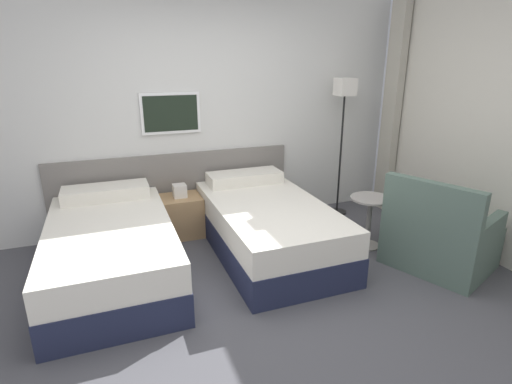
% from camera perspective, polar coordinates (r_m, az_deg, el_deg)
% --- Properties ---
extents(ground_plane, '(16.00, 16.00, 0.00)m').
position_cam_1_polar(ground_plane, '(3.30, 2.34, -16.41)').
color(ground_plane, '#47474C').
extents(wall_headboard, '(10.00, 0.10, 2.70)m').
position_cam_1_polar(wall_headboard, '(4.63, -7.53, 11.04)').
color(wall_headboard, silver).
rests_on(wall_headboard, ground_plane).
extents(bed_near_door, '(1.05, 1.92, 0.66)m').
position_cam_1_polar(bed_near_door, '(3.82, -19.92, -7.73)').
color(bed_near_door, '#1E233D').
rests_on(bed_near_door, ground_plane).
extents(bed_near_window, '(1.05, 1.92, 0.66)m').
position_cam_1_polar(bed_near_window, '(4.08, 1.64, -4.85)').
color(bed_near_window, '#1E233D').
rests_on(bed_near_window, ground_plane).
extents(nightstand, '(0.45, 0.40, 0.59)m').
position_cam_1_polar(nightstand, '(4.53, -10.64, -3.26)').
color(nightstand, '#9E7A51').
rests_on(nightstand, ground_plane).
extents(floor_lamp, '(0.24, 0.24, 1.68)m').
position_cam_1_polar(floor_lamp, '(4.96, 12.44, 11.82)').
color(floor_lamp, black).
rests_on(floor_lamp, ground_plane).
extents(side_table, '(0.42, 0.42, 0.54)m').
position_cam_1_polar(side_table, '(4.30, 15.93, -2.85)').
color(side_table, gray).
rests_on(side_table, ground_plane).
extents(armchair, '(1.03, 1.08, 0.90)m').
position_cam_1_polar(armchair, '(4.15, 24.66, -6.16)').
color(armchair, '#4C6056').
rests_on(armchair, ground_plane).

